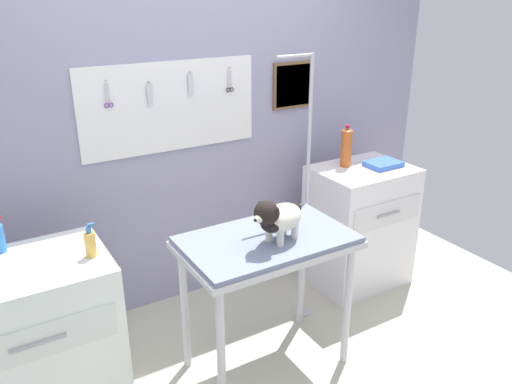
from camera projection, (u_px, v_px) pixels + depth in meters
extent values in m
cube|color=#928EAA|center=(190.00, 138.00, 3.40)|extent=(4.00, 0.06, 2.30)
cube|color=white|center=(171.00, 107.00, 3.22)|extent=(1.17, 0.02, 0.56)
cylinder|color=gray|center=(106.00, 80.00, 2.95)|extent=(0.01, 0.02, 0.01)
cube|color=silver|center=(106.00, 93.00, 2.97)|extent=(0.01, 0.00, 0.11)
cube|color=silver|center=(109.00, 93.00, 2.97)|extent=(0.01, 0.00, 0.11)
torus|color=#683090|center=(107.00, 105.00, 2.99)|extent=(0.03, 0.01, 0.03)
torus|color=#683090|center=(111.00, 105.00, 3.00)|extent=(0.03, 0.01, 0.03)
cylinder|color=gray|center=(148.00, 82.00, 3.09)|extent=(0.01, 0.02, 0.01)
cube|color=silver|center=(150.00, 95.00, 3.11)|extent=(0.03, 0.01, 0.13)
cylinder|color=gray|center=(190.00, 72.00, 3.20)|extent=(0.01, 0.02, 0.01)
cube|color=silver|center=(191.00, 84.00, 3.22)|extent=(0.03, 0.01, 0.13)
cylinder|color=gray|center=(229.00, 67.00, 3.33)|extent=(0.01, 0.02, 0.01)
cube|color=silver|center=(229.00, 79.00, 3.35)|extent=(0.01, 0.00, 0.11)
cube|color=silver|center=(231.00, 78.00, 3.35)|extent=(0.01, 0.00, 0.11)
torus|color=#292A1B|center=(228.00, 90.00, 3.37)|extent=(0.03, 0.01, 0.03)
torus|color=#292A1B|center=(232.00, 89.00, 3.38)|extent=(0.03, 0.01, 0.03)
cube|color=brown|center=(292.00, 85.00, 3.64)|extent=(0.32, 0.02, 0.33)
cube|color=#A27A56|center=(293.00, 85.00, 3.64)|extent=(0.28, 0.01, 0.29)
cylinder|color=#B7B7BC|center=(221.00, 355.00, 2.54)|extent=(0.04, 0.04, 0.77)
cylinder|color=#B7B7BC|center=(347.00, 306.00, 2.93)|extent=(0.04, 0.04, 0.77)
cylinder|color=#B7B7BC|center=(185.00, 310.00, 2.90)|extent=(0.04, 0.04, 0.77)
cylinder|color=#B7B7BC|center=(302.00, 271.00, 3.29)|extent=(0.04, 0.04, 0.77)
cube|color=#B7B7BC|center=(267.00, 245.00, 2.76)|extent=(0.93, 0.57, 0.03)
cube|color=slate|center=(267.00, 239.00, 2.75)|extent=(0.90, 0.55, 0.03)
cylinder|color=#B7B7BC|center=(302.00, 311.00, 3.53)|extent=(0.11, 0.11, 0.01)
cylinder|color=#B7B7BC|center=(307.00, 195.00, 3.21)|extent=(0.02, 0.02, 1.74)
cylinder|color=#B7B7BC|center=(295.00, 56.00, 2.83)|extent=(0.24, 0.02, 0.02)
cylinder|color=silver|center=(280.00, 238.00, 2.64)|extent=(0.04, 0.04, 0.09)
cylinder|color=silver|center=(269.00, 234.00, 2.69)|extent=(0.04, 0.04, 0.09)
cylinder|color=silver|center=(295.00, 230.00, 2.72)|extent=(0.04, 0.04, 0.09)
cylinder|color=silver|center=(284.00, 226.00, 2.77)|extent=(0.04, 0.04, 0.09)
ellipsoid|color=silver|center=(282.00, 218.00, 2.67)|extent=(0.29, 0.23, 0.15)
ellipsoid|color=black|center=(270.00, 225.00, 2.61)|extent=(0.12, 0.14, 0.08)
sphere|color=black|center=(266.00, 213.00, 2.56)|extent=(0.13, 0.13, 0.13)
ellipsoid|color=silver|center=(259.00, 219.00, 2.53)|extent=(0.07, 0.06, 0.04)
sphere|color=black|center=(256.00, 220.00, 2.51)|extent=(0.02, 0.02, 0.02)
ellipsoid|color=black|center=(276.00, 213.00, 2.53)|extent=(0.05, 0.04, 0.07)
ellipsoid|color=black|center=(260.00, 207.00, 2.60)|extent=(0.05, 0.04, 0.07)
sphere|color=black|center=(296.00, 208.00, 2.75)|extent=(0.06, 0.06, 0.06)
cube|color=silver|center=(34.00, 342.00, 2.56)|extent=(0.80, 0.56, 0.87)
cube|color=silver|center=(38.00, 342.00, 2.27)|extent=(0.70, 0.01, 0.17)
cylinder|color=#99999E|center=(38.00, 343.00, 2.26)|extent=(0.24, 0.02, 0.02)
cube|color=silver|center=(359.00, 226.00, 3.77)|extent=(0.68, 0.52, 0.90)
cube|color=silver|center=(387.00, 214.00, 3.48)|extent=(0.60, 0.01, 0.18)
cylinder|color=#99999E|center=(388.00, 214.00, 3.48)|extent=(0.20, 0.02, 0.02)
cylinder|color=gold|center=(90.00, 244.00, 2.47)|extent=(0.05, 0.05, 0.13)
cylinder|color=#3477B8|center=(88.00, 230.00, 2.44)|extent=(0.02, 0.02, 0.03)
cube|color=#3477B8|center=(91.00, 225.00, 2.44)|extent=(0.03, 0.01, 0.01)
cylinder|color=#B75320|center=(346.00, 149.00, 3.59)|extent=(0.08, 0.08, 0.26)
cone|color=#B75320|center=(348.00, 129.00, 3.54)|extent=(0.08, 0.08, 0.02)
cylinder|color=red|center=(348.00, 126.00, 3.53)|extent=(0.03, 0.03, 0.02)
cube|color=blue|center=(383.00, 164.00, 3.62)|extent=(0.24, 0.18, 0.04)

